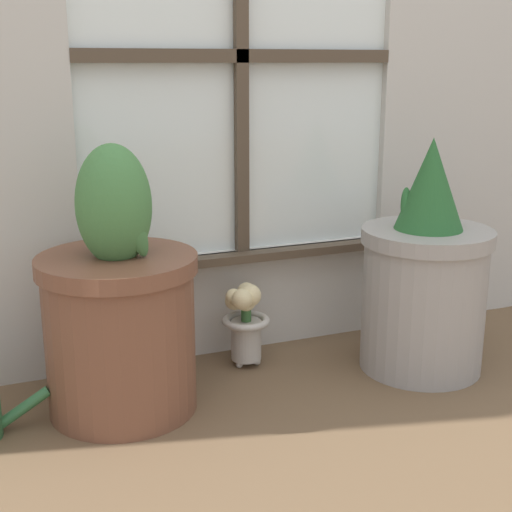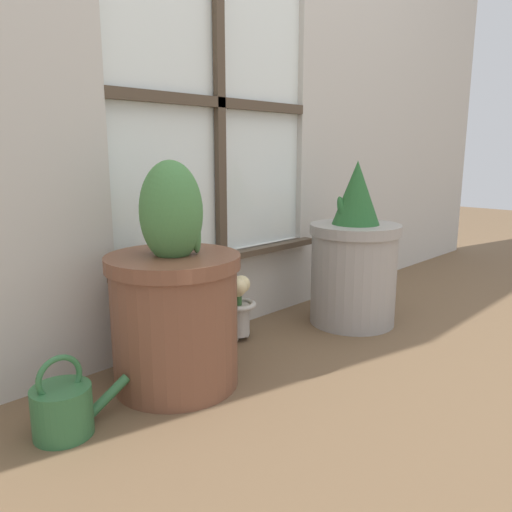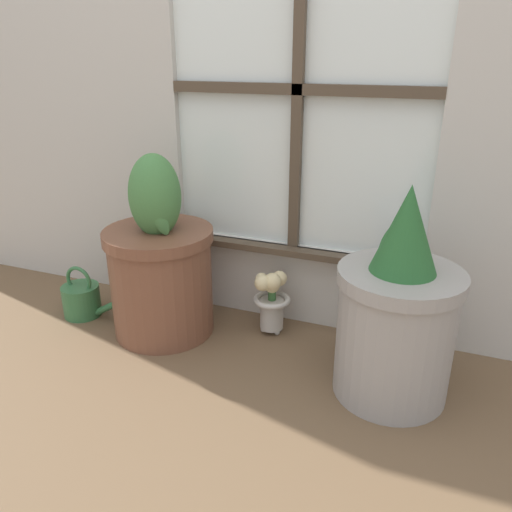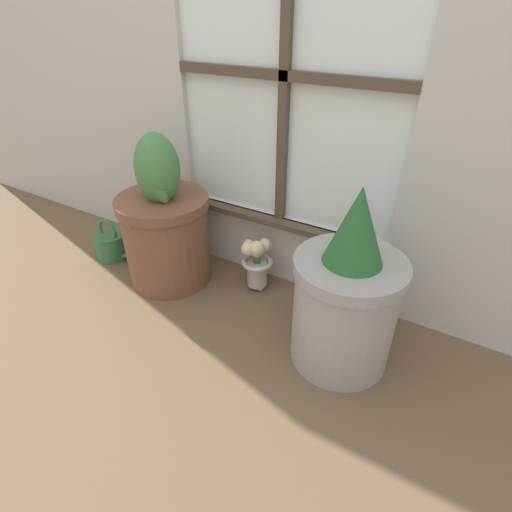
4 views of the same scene
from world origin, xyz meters
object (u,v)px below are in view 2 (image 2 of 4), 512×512
at_px(potted_plant_left, 174,301).
at_px(potted_plant_right, 354,258).
at_px(flower_vase, 237,302).
at_px(watering_can, 64,408).

height_order(potted_plant_left, potted_plant_right, potted_plant_left).
height_order(flower_vase, watering_can, flower_vase).
bearing_deg(potted_plant_right, potted_plant_left, 175.31).
distance_m(potted_plant_left, potted_plant_right, 0.83).
xyz_separation_m(potted_plant_right, flower_vase, (-0.45, 0.20, -0.12)).
bearing_deg(potted_plant_left, watering_can, -176.62).
distance_m(potted_plant_right, watering_can, 1.20).
relative_size(potted_plant_right, flower_vase, 2.66).
bearing_deg(potted_plant_left, flower_vase, 19.04).
xyz_separation_m(potted_plant_right, watering_can, (-1.18, 0.05, -0.20)).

